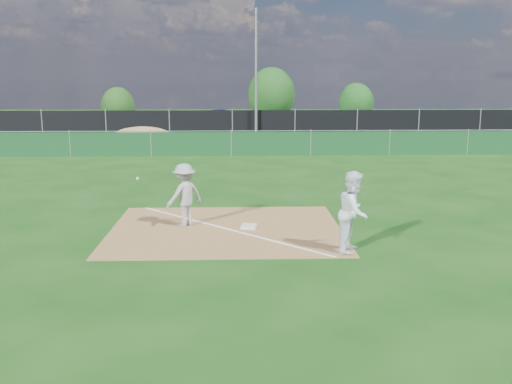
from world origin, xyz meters
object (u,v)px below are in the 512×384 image
(play_at_first, at_px, (185,195))
(tree_left, at_px, (118,106))
(light_pole, at_px, (256,75))
(first_base, at_px, (249,226))
(tree_mid, at_px, (272,95))
(car_right, at_px, (317,121))
(runner, at_px, (354,212))
(tree_right, at_px, (356,103))
(car_mid, at_px, (225,121))
(car_left, at_px, (163,121))

(play_at_first, relative_size, tree_left, 0.61)
(light_pole, xyz_separation_m, first_base, (-0.90, -21.63, -3.94))
(first_base, relative_size, tree_mid, 0.08)
(first_base, xyz_separation_m, car_right, (5.58, 27.27, 0.60))
(tree_left, relative_size, tree_mid, 0.66)
(runner, xyz_separation_m, tree_mid, (0.26, 35.75, 1.46))
(car_right, bearing_deg, light_pole, 134.18)
(car_right, bearing_deg, first_base, 162.27)
(tree_mid, relative_size, tree_right, 1.38)
(car_mid, bearing_deg, first_base, -170.68)
(tree_mid, bearing_deg, tree_left, -168.03)
(first_base, distance_m, car_left, 26.37)
(car_left, xyz_separation_m, car_mid, (4.33, 0.50, -0.04))
(car_left, height_order, car_right, car_left)
(car_mid, height_order, tree_right, tree_right)
(play_at_first, xyz_separation_m, runner, (4.04, -2.34, 0.08))
(car_left, height_order, tree_mid, tree_mid)
(car_left, bearing_deg, light_pole, -120.52)
(car_left, relative_size, tree_right, 1.41)
(play_at_first, bearing_deg, light_pole, 83.05)
(car_left, bearing_deg, tree_right, -62.69)
(tree_right, bearing_deg, play_at_first, -109.13)
(play_at_first, distance_m, car_left, 25.77)
(tree_mid, bearing_deg, play_at_first, -97.32)
(first_base, height_order, tree_left, tree_left)
(light_pole, relative_size, tree_left, 2.60)
(play_at_first, bearing_deg, tree_right, 70.87)
(runner, relative_size, car_mid, 0.40)
(play_at_first, relative_size, car_left, 0.39)
(first_base, distance_m, tree_mid, 33.89)
(tree_left, bearing_deg, car_mid, -29.54)
(tree_left, relative_size, tree_right, 0.91)
(play_at_first, height_order, tree_left, tree_left)
(runner, distance_m, tree_right, 35.54)
(car_left, bearing_deg, tree_mid, -43.08)
(runner, bearing_deg, car_left, 38.74)
(first_base, bearing_deg, light_pole, 87.62)
(runner, height_order, tree_right, tree_right)
(light_pole, relative_size, car_mid, 1.70)
(car_mid, bearing_deg, light_pole, -149.28)
(light_pole, xyz_separation_m, tree_mid, (1.69, 12.09, -1.60))
(tree_left, bearing_deg, light_pole, -41.86)
(runner, xyz_separation_m, tree_right, (7.22, 34.79, 0.80))
(light_pole, distance_m, first_base, 22.00)
(car_left, distance_m, car_right, 11.18)
(first_base, relative_size, runner, 0.21)
(runner, height_order, tree_mid, tree_mid)
(first_base, bearing_deg, runner, -41.10)
(light_pole, relative_size, tree_right, 2.37)
(tree_right, bearing_deg, car_right, -126.03)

